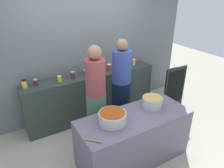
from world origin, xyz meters
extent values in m
plane|color=#A6A38E|center=(0.00, 0.00, 0.00)|extent=(12.00, 12.00, 0.00)
cube|color=slate|center=(0.00, 1.45, 1.50)|extent=(4.80, 0.12, 3.00)
cube|color=#2E3935|center=(0.00, 1.10, 0.47)|extent=(2.70, 0.36, 0.95)
cube|color=#5D5669|center=(0.00, -0.30, 0.40)|extent=(1.70, 0.70, 0.79)
cylinder|color=yellow|center=(-1.24, 1.17, 1.01)|extent=(0.08, 0.08, 0.13)
cylinder|color=black|center=(-1.24, 1.17, 1.09)|extent=(0.09, 0.09, 0.01)
cylinder|color=#59264B|center=(-1.05, 1.16, 1.00)|extent=(0.07, 0.07, 0.10)
cylinder|color=#D6C666|center=(-1.05, 1.16, 1.06)|extent=(0.07, 0.07, 0.01)
cylinder|color=gold|center=(-0.65, 1.09, 1.00)|extent=(0.08, 0.08, 0.10)
cylinder|color=#D6C666|center=(-0.65, 1.09, 1.06)|extent=(0.08, 0.08, 0.01)
cylinder|color=#571F43|center=(-0.40, 1.10, 1.01)|extent=(0.07, 0.07, 0.12)
cylinder|color=#D6C666|center=(-0.40, 1.10, 1.08)|extent=(0.07, 0.07, 0.01)
cylinder|color=#23542E|center=(-0.13, 1.12, 1.00)|extent=(0.07, 0.07, 0.11)
cylinder|color=silver|center=(-0.13, 1.12, 1.06)|extent=(0.08, 0.08, 0.01)
cylinder|color=gold|center=(-0.03, 1.05, 1.01)|extent=(0.07, 0.07, 0.11)
cylinder|color=#D6C666|center=(-0.03, 1.05, 1.07)|extent=(0.07, 0.07, 0.01)
cylinder|color=orange|center=(0.22, 1.15, 1.01)|extent=(0.07, 0.07, 0.13)
cylinder|color=black|center=(0.22, 1.15, 1.08)|extent=(0.07, 0.07, 0.01)
cylinder|color=brown|center=(0.38, 1.11, 1.01)|extent=(0.09, 0.09, 0.13)
cylinder|color=silver|center=(0.38, 1.11, 1.08)|extent=(0.09, 0.09, 0.01)
cylinder|color=orange|center=(0.80, 1.17, 1.02)|extent=(0.07, 0.07, 0.13)
cylinder|color=#D6C666|center=(0.80, 1.17, 1.09)|extent=(0.07, 0.07, 0.01)
cylinder|color=gold|center=(1.01, 1.14, 1.01)|extent=(0.07, 0.07, 0.11)
cylinder|color=silver|center=(1.01, 1.14, 1.07)|extent=(0.07, 0.07, 0.01)
cylinder|color=#B7B7BC|center=(-0.36, -0.27, 0.87)|extent=(0.38, 0.38, 0.16)
cylinder|color=#8B3C11|center=(-0.36, -0.27, 0.96)|extent=(0.35, 0.35, 0.00)
cylinder|color=#B7B7BC|center=(0.39, -0.22, 0.88)|extent=(0.31, 0.31, 0.17)
cylinder|color=#B68E40|center=(0.39, -0.22, 0.97)|extent=(0.29, 0.29, 0.00)
cylinder|color=#9E703D|center=(-0.76, -0.47, 0.80)|extent=(0.16, 0.18, 0.02)
cylinder|color=#446150|center=(-0.31, 0.34, 0.47)|extent=(0.33, 0.33, 0.95)
cylinder|color=brown|center=(-0.31, 0.34, 1.24)|extent=(0.31, 0.31, 0.58)
sphere|color=#8C6047|center=(-0.31, 0.34, 1.64)|extent=(0.22, 0.22, 0.22)
cylinder|color=black|center=(0.31, 0.54, 0.47)|extent=(0.35, 0.35, 0.94)
cylinder|color=#344490|center=(0.31, 0.54, 1.23)|extent=(0.33, 0.33, 0.58)
sphere|color=#8C6047|center=(0.31, 0.54, 1.62)|extent=(0.20, 0.20, 0.20)
cube|color=black|center=(1.65, 0.48, 0.49)|extent=(0.56, 0.04, 0.99)
cube|color=black|center=(1.65, 0.46, 0.54)|extent=(0.48, 0.01, 0.75)
camera|label=1|loc=(-1.58, -2.33, 2.52)|focal=33.54mm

